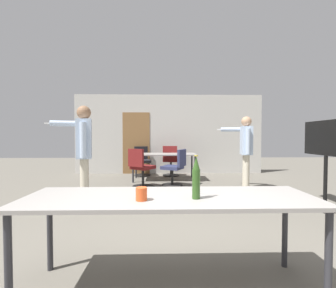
{
  "coord_description": "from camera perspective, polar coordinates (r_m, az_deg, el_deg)",
  "views": [
    {
      "loc": [
        -0.22,
        -1.37,
        1.22
      ],
      "look_at": [
        -0.12,
        2.68,
        1.1
      ],
      "focal_mm": 24.0,
      "sensor_mm": 36.0,
      "label": 1
    }
  ],
  "objects": [
    {
      "name": "office_chair_far_right",
      "position": [
        5.49,
        -6.89,
        -6.37
      ],
      "size": [
        0.66,
        0.68,
        0.95
      ],
      "rotation": [
        0.0,
        0.0,
        5.68
      ],
      "color": "black",
      "rests_on": "ground_plane"
    },
    {
      "name": "tv_screen",
      "position": [
        4.72,
        35.21,
        -2.07
      ],
      "size": [
        0.44,
        1.1,
        1.52
      ],
      "rotation": [
        0.0,
        0.0,
        -1.57
      ],
      "color": "black",
      "rests_on": "ground_plane"
    },
    {
      "name": "back_wall",
      "position": [
        7.59,
        0.02,
        2.45
      ],
      "size": [
        6.28,
        0.12,
        2.65
      ],
      "color": "beige",
      "rests_on": "ground_plane"
    },
    {
      "name": "person_left_plaid",
      "position": [
        5.47,
        19.09,
        -0.39
      ],
      "size": [
        0.74,
        0.73,
        1.7
      ],
      "rotation": [
        0.0,
        0.0,
        1.36
      ],
      "color": "beige",
      "rests_on": "ground_plane"
    },
    {
      "name": "conference_table_far",
      "position": [
        6.41,
        -1.0,
        -3.07
      ],
      "size": [
        1.8,
        0.82,
        0.75
      ],
      "color": "gray",
      "rests_on": "ground_plane"
    },
    {
      "name": "office_chair_far_left",
      "position": [
        5.65,
        1.8,
        -6.34
      ],
      "size": [
        0.67,
        0.64,
        0.92
      ],
      "rotation": [
        0.0,
        0.0,
        1.1
      ],
      "color": "black",
      "rests_on": "ground_plane"
    },
    {
      "name": "conference_table_near",
      "position": [
        1.86,
        0.48,
        -14.99
      ],
      "size": [
        2.31,
        0.68,
        0.75
      ],
      "color": "gray",
      "rests_on": "ground_plane"
    },
    {
      "name": "office_chair_mid_tucked",
      "position": [
        7.06,
        0.68,
        -4.51
      ],
      "size": [
        0.53,
        0.58,
        0.95
      ],
      "rotation": [
        0.0,
        0.0,
        6.13
      ],
      "color": "black",
      "rests_on": "ground_plane"
    },
    {
      "name": "office_chair_near_pushed",
      "position": [
        7.27,
        -6.61,
        -4.54
      ],
      "size": [
        0.57,
        0.62,
        0.92
      ],
      "rotation": [
        0.0,
        0.0,
        3.41
      ],
      "color": "black",
      "rests_on": "ground_plane"
    },
    {
      "name": "person_far_watching",
      "position": [
        4.18,
        -20.71,
        -0.44
      ],
      "size": [
        0.91,
        0.63,
        1.77
      ],
      "rotation": [
        0.0,
        0.0,
        1.85
      ],
      "color": "beige",
      "rests_on": "ground_plane"
    },
    {
      "name": "beer_bottle",
      "position": [
        1.75,
        7.16,
        -8.64
      ],
      "size": [
        0.06,
        0.06,
        0.33
      ],
      "color": "#2D511E",
      "rests_on": "conference_table_near"
    },
    {
      "name": "drink_cup",
      "position": [
        1.72,
        -6.77,
        -12.47
      ],
      "size": [
        0.08,
        0.08,
        0.1
      ],
      "color": "#E05123",
      "rests_on": "conference_table_near"
    }
  ]
}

